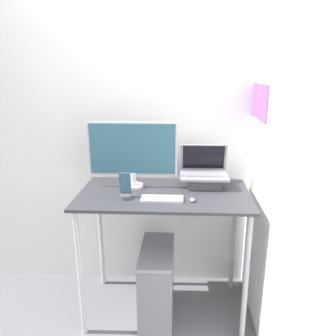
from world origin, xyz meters
The scene contains 9 objects.
wall_back centered at (0.00, 0.74, 1.30)m, with size 6.00×0.05×2.60m.
wall_side_right centered at (0.68, 0.00, 1.30)m, with size 0.06×6.00×2.60m.
desk centered at (0.00, 0.33, 0.83)m, with size 1.19×0.66×0.95m.
laptop centered at (0.28, 0.49, 1.03)m, with size 0.35×0.27×0.29m.
monitor centered at (-0.23, 0.43, 1.21)m, with size 0.63×0.14×0.48m.
keyboard centered at (-0.01, 0.20, 0.96)m, with size 0.28×0.11×0.02m.
mouse centered at (0.19, 0.18, 0.96)m, with size 0.03×0.05×0.02m.
cell_phone centered at (-0.25, 0.22, 1.00)m, with size 0.08×0.08×0.18m.
computer_tower centered at (-0.05, 0.27, 0.27)m, with size 0.23×0.53×0.54m.
Camera 1 is at (0.13, -1.81, 1.76)m, focal length 35.00 mm.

